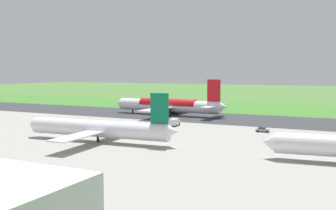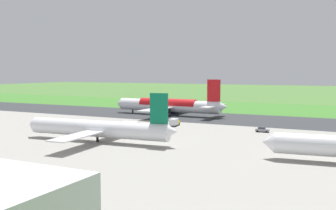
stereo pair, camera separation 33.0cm
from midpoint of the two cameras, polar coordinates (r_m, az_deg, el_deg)
name	(u,v)px [view 1 (the left image)]	position (r m, az deg, el deg)	size (l,w,h in m)	color
ground_plane	(154,115)	(171.79, -2.10, -1.41)	(800.00, 800.00, 0.00)	#477233
runway_asphalt	(154,114)	(171.79, -2.10, -1.40)	(600.00, 37.49, 0.06)	#2D3033
apron_concrete	(47,137)	(118.57, -17.46, -4.51)	(440.00, 110.00, 0.05)	gray
grass_verge_foreground	(192,107)	(210.46, 3.47, -0.23)	(600.00, 80.00, 0.04)	#3C782B
airliner_main	(169,105)	(168.06, 0.06, -0.06)	(54.05, 44.14, 15.88)	white
airliner_parked_mid	(99,128)	(106.44, -10.28, -3.40)	(46.74, 38.26, 13.64)	white
service_truck_baggage	(175,122)	(135.29, 0.90, -2.54)	(2.87, 6.01, 2.65)	gold
service_car_followme	(263,130)	(125.45, 13.67, -3.53)	(4.33, 2.19, 1.62)	gray
no_stopping_sign	(153,102)	(221.00, -2.24, 0.46)	(0.60, 0.10, 2.89)	slate
traffic_cone_orange	(141,105)	(220.68, -4.05, 0.07)	(0.40, 0.40, 0.55)	orange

